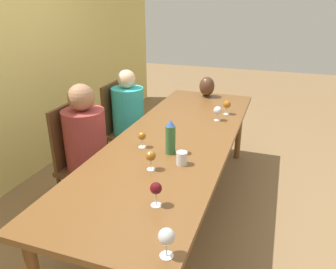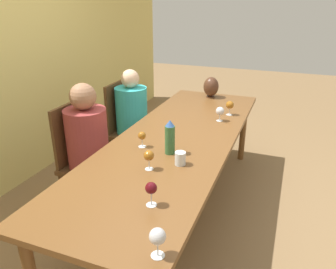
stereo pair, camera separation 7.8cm
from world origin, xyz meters
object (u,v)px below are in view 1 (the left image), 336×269
Objects in this scene: wine_glass_2 at (142,137)px; wine_glass_3 at (218,111)px; water_tumbler at (182,158)px; wine_glass_0 at (151,156)px; chair_far at (123,126)px; chair_near at (80,158)px; wine_glass_4 at (156,189)px; wine_glass_5 at (167,237)px; person_near at (88,147)px; wine_glass_1 at (227,105)px; water_bottle at (170,137)px; vase at (207,87)px; person_far at (130,119)px.

wine_glass_3 is at bearing -28.40° from wine_glass_2.
water_tumbler is 0.68× the size of wine_glass_0.
wine_glass_0 is 0.14× the size of chair_far.
wine_glass_0 is 0.14× the size of chair_near.
wine_glass_4 is 0.39m from wine_glass_5.
chair_near is 0.83× the size of person_near.
wine_glass_3 is at bearing 166.24° from wine_glass_1.
wine_glass_1 is at bearing -13.76° from wine_glass_3.
wine_glass_1 is at bearing -25.62° from wine_glass_2.
chair_far is at bearing 0.00° from chair_near.
water_bottle is at bearing 167.06° from wine_glass_3.
water_tumbler is 1.56m from chair_far.
chair_far reaches higher than water_tumbler.
wine_glass_0 is 1.13m from wine_glass_3.
chair_near is 0.85m from chair_far.
vase is at bearing 20.30° from wine_glass_3.
wine_glass_3 is at bearing -55.36° from person_near.
wine_glass_4 is at bearing -150.92° from wine_glass_2.
vase reaches higher than wine_glass_3.
person_near is (-1.45, 0.72, -0.25)m from vase.
person_near is (-0.85, -0.09, 0.13)m from chair_far.
chair_near and chair_far have the same top height.
vase is 0.81m from wine_glass_3.
wine_glass_5 reaches higher than wine_glass_3.
wine_glass_5 reaches higher than water_tumbler.
vase is 2.25m from wine_glass_4.
wine_glass_1 is 1.40m from person_near.
vase reaches higher than wine_glass_1.
chair_near is (-0.69, 1.09, -0.35)m from wine_glass_3.
wine_glass_0 is 0.90m from person_near.
water_tumbler is at bearing -50.97° from wine_glass_0.
wine_glass_4 is at bearing 27.99° from wine_glass_5.
person_near is at bearing 73.77° from water_tumbler.
wine_glass_4 is at bearing 176.69° from wine_glass_1.
chair_far is (0.85, 0.00, 0.00)m from chair_near.
chair_near reaches higher than wine_glass_0.
wine_glass_2 is (0.17, 0.37, 0.04)m from water_tumbler.
person_far reaches higher than wine_glass_1.
water_tumbler is 0.10× the size of chair_near.
chair_far is at bearing 34.85° from wine_glass_2.
water_bottle is 1.30m from person_far.
chair_near is at bearing 47.20° from wine_glass_5.
wine_glass_5 is (-2.04, -0.09, 0.00)m from wine_glass_1.
person_near reaches higher than wine_glass_5.
wine_glass_2 is 0.11× the size of person_near.
chair_far is at bearing 90.00° from person_far.
wine_glass_5 is at bearing -152.01° from wine_glass_4.
water_tumbler is at bearing -114.56° from wine_glass_2.
wine_glass_1 is 0.12× the size of person_near.
water_bottle is 0.29m from wine_glass_0.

